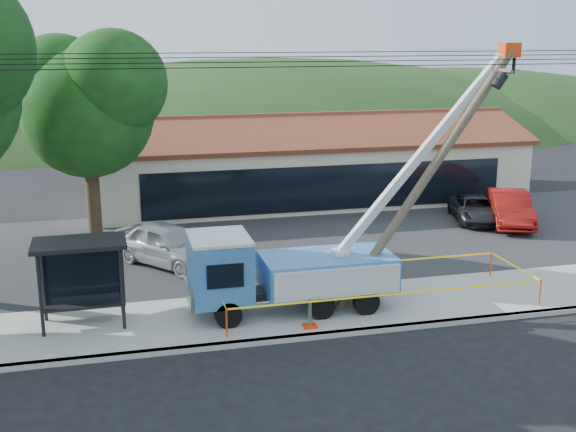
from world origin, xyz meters
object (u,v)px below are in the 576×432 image
Objects in this scene: utility_truck at (288,267)px; car_silver at (169,267)px; leaning_pole at (432,168)px; car_red at (508,226)px; car_dark at (474,223)px; bus_shelter at (81,262)px.

utility_truck is 6.77m from car_silver.
leaning_pole is (4.65, -0.28, 3.02)m from utility_truck.
car_red is (7.93, 8.27, -4.58)m from leaning_pole.
car_dark is at bearing -26.36° from car_silver.
bus_shelter is 0.58× the size of car_red.
utility_truck is 2.53× the size of car_dark.
car_silver is 1.13× the size of car_dark.
utility_truck is at bearing -5.18° from bus_shelter.
utility_truck reaches higher than car_dark.
car_silver reaches higher than car_red.
car_dark is (17.62, 8.45, -2.08)m from bus_shelter.
utility_truck is at bearing 176.57° from leaning_pole.
leaning_pole reaches higher than car_silver.
utility_truck reaches higher than car_red.
utility_truck reaches higher than leaning_pole.
car_red is 1.13× the size of car_dark.
car_silver is at bearing -152.27° from car_dark.
leaning_pole reaches higher than car_red.
utility_truck reaches higher than car_silver.
car_red is 1.55m from car_dark.
leaning_pole is 11.23m from bus_shelter.
bus_shelter is (-6.27, 0.48, 0.52)m from utility_truck.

